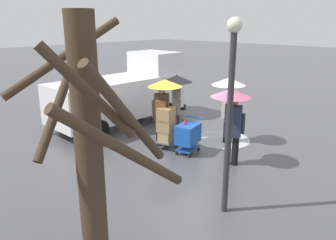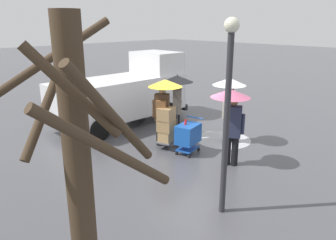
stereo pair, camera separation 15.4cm
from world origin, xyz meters
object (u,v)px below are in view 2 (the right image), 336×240
(cargo_van_parked_right, at_px, (125,92))
(pedestrian_black_side, at_px, (230,95))
(hand_dolly_boxes, at_px, (167,125))
(pedestrian_pink_side, at_px, (177,91))
(pedestrian_far_side, at_px, (231,109))
(shopping_cart_vendor, at_px, (188,135))
(bare_tree_near, at_px, (83,212))
(pedestrian_white_side, at_px, (164,97))
(street_lamp, at_px, (228,100))

(cargo_van_parked_right, relative_size, pedestrian_black_side, 2.49)
(pedestrian_black_side, bearing_deg, hand_dolly_boxes, 58.41)
(pedestrian_pink_side, distance_m, pedestrian_far_side, 2.65)
(pedestrian_pink_side, bearing_deg, shopping_cart_vendor, 145.96)
(shopping_cart_vendor, relative_size, bare_tree_near, 0.27)
(hand_dolly_boxes, height_order, pedestrian_white_side, pedestrian_white_side)
(pedestrian_black_side, height_order, pedestrian_far_side, same)
(cargo_van_parked_right, distance_m, bare_tree_near, 9.67)
(street_lamp, bearing_deg, hand_dolly_boxes, -27.18)
(pedestrian_pink_side, xyz_separation_m, street_lamp, (-3.81, 2.69, 0.79))
(street_lamp, bearing_deg, shopping_cart_vendor, -35.81)
(pedestrian_black_side, bearing_deg, bare_tree_near, 114.60)
(pedestrian_black_side, xyz_separation_m, pedestrian_white_side, (1.27, 1.64, -0.01))
(pedestrian_pink_side, xyz_separation_m, bare_tree_near, (-4.81, 6.40, 0.53))
(pedestrian_white_side, bearing_deg, pedestrian_pink_side, -73.15)
(cargo_van_parked_right, distance_m, pedestrian_far_side, 5.14)
(street_lamp, bearing_deg, bare_tree_near, 105.16)
(pedestrian_far_side, bearing_deg, street_lamp, 121.44)
(pedestrian_white_side, distance_m, bare_tree_near, 7.16)
(pedestrian_white_side, relative_size, pedestrian_far_side, 1.00)
(shopping_cart_vendor, height_order, pedestrian_black_side, pedestrian_black_side)
(shopping_cart_vendor, bearing_deg, bare_tree_near, 122.80)
(pedestrian_white_side, relative_size, bare_tree_near, 0.55)
(pedestrian_black_side, height_order, bare_tree_near, bare_tree_near)
(hand_dolly_boxes, height_order, pedestrian_pink_side, pedestrian_pink_side)
(pedestrian_pink_side, relative_size, pedestrian_black_side, 1.00)
(hand_dolly_boxes, xyz_separation_m, street_lamp, (-3.33, 1.71, 1.62))
(shopping_cart_vendor, relative_size, pedestrian_pink_side, 0.49)
(hand_dolly_boxes, xyz_separation_m, pedestrian_white_side, (0.21, -0.09, 0.82))
(cargo_van_parked_right, relative_size, pedestrian_white_side, 2.49)
(pedestrian_black_side, xyz_separation_m, pedestrian_far_side, (-1.03, 1.41, 0.00))
(hand_dolly_boxes, bearing_deg, shopping_cart_vendor, -167.88)
(cargo_van_parked_right, bearing_deg, pedestrian_pink_side, -176.03)
(shopping_cart_vendor, distance_m, pedestrian_black_side, 1.90)
(pedestrian_pink_side, height_order, pedestrian_far_side, same)
(shopping_cart_vendor, bearing_deg, cargo_van_parked_right, -9.79)
(shopping_cart_vendor, xyz_separation_m, hand_dolly_boxes, (0.74, 0.16, 0.18))
(shopping_cart_vendor, xyz_separation_m, pedestrian_white_side, (0.95, 0.07, 1.00))
(pedestrian_white_side, height_order, pedestrian_far_side, same)
(shopping_cart_vendor, bearing_deg, pedestrian_black_side, -101.62)
(hand_dolly_boxes, distance_m, pedestrian_far_side, 2.27)
(shopping_cart_vendor, height_order, pedestrian_pink_side, pedestrian_pink_side)
(hand_dolly_boxes, height_order, bare_tree_near, bare_tree_near)
(hand_dolly_boxes, distance_m, pedestrian_white_side, 0.85)
(hand_dolly_boxes, bearing_deg, pedestrian_pink_side, -63.97)
(cargo_van_parked_right, relative_size, hand_dolly_boxes, 4.07)
(shopping_cart_vendor, xyz_separation_m, pedestrian_far_side, (-1.35, -0.16, 1.02))
(hand_dolly_boxes, relative_size, street_lamp, 0.34)
(pedestrian_far_side, height_order, street_lamp, street_lamp)
(hand_dolly_boxes, xyz_separation_m, bare_tree_near, (-4.33, 5.42, 1.36))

